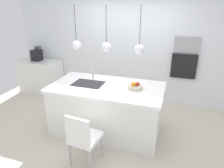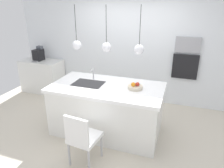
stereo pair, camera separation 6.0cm
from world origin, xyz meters
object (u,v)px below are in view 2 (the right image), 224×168
object	(u,v)px
microwave	(188,45)
chair_near	(82,137)
fruit_bowl	(135,87)
oven	(185,67)
coffee_machine	(38,54)

from	to	relation	value
microwave	chair_near	bearing A→B (deg)	-117.96
fruit_bowl	chair_near	bearing A→B (deg)	-118.74
microwave	oven	distance (m)	0.50
fruit_bowl	chair_near	world-z (taller)	fruit_bowl
microwave	chair_near	distance (m)	3.05
coffee_machine	microwave	world-z (taller)	microwave
fruit_bowl	microwave	xyz separation A→B (m)	(0.80, 1.54, 0.51)
coffee_machine	chair_near	world-z (taller)	coffee_machine
fruit_bowl	oven	world-z (taller)	oven
coffee_machine	microwave	distance (m)	3.81
coffee_machine	chair_near	distance (m)	3.35
microwave	coffee_machine	bearing A→B (deg)	-175.49
oven	fruit_bowl	bearing A→B (deg)	-117.45
microwave	fruit_bowl	bearing A→B (deg)	-117.45
coffee_machine	microwave	bearing A→B (deg)	4.51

